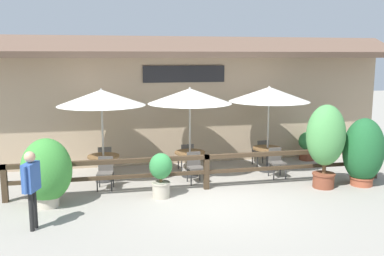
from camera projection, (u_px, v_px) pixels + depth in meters
ground_plane at (216, 202)px, 10.64m from camera, size 60.00×60.00×0.00m
building_facade at (185, 99)px, 14.24m from camera, size 14.28×1.49×4.23m
patio_railing at (206, 164)px, 11.54m from camera, size 10.40×0.14×0.95m
patio_umbrella_near at (101, 98)px, 11.99m from camera, size 2.48×2.48×2.68m
dining_table_near at (104, 161)px, 12.30m from camera, size 0.91×0.91×0.76m
chair_near_streetside at (105, 171)px, 11.61m from camera, size 0.48×0.48×0.87m
chair_near_wallside at (105, 158)px, 13.04m from camera, size 0.42×0.42×0.87m
patio_umbrella_middle at (190, 96)px, 12.49m from camera, size 2.48×2.48×2.68m
dining_table_middle at (190, 157)px, 12.79m from camera, size 0.91×0.91×0.76m
chair_middle_streetside at (195, 166)px, 12.18m from camera, size 0.45×0.45×0.87m
chair_middle_wallside at (186, 155)px, 13.44m from camera, size 0.46×0.46×0.87m
patio_umbrella_far at (269, 94)px, 13.07m from camera, size 2.48×2.48×2.68m
dining_table_far at (267, 152)px, 13.37m from camera, size 0.91×0.91×0.76m
chair_far_streetside at (277, 161)px, 12.73m from camera, size 0.43×0.43×0.87m
chair_far_wallside at (261, 151)px, 14.06m from camera, size 0.45×0.45×0.87m
potted_plant_broad_leaf at (363, 152)px, 11.85m from camera, size 1.15×1.03×1.90m
potted_plant_corner_fern at (47, 171)px, 10.15m from camera, size 1.19×1.07×1.67m
potted_plant_entrance_palm at (161, 173)px, 10.84m from camera, size 0.58×0.53×1.16m
potted_plant_small_flowering at (326, 139)px, 11.57m from camera, size 1.06×0.96×2.30m
potted_plant_tall_tropical at (307, 145)px, 14.85m from camera, size 0.62×0.56×0.98m
pedestrian at (31, 180)px, 8.75m from camera, size 0.33×0.56×1.67m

